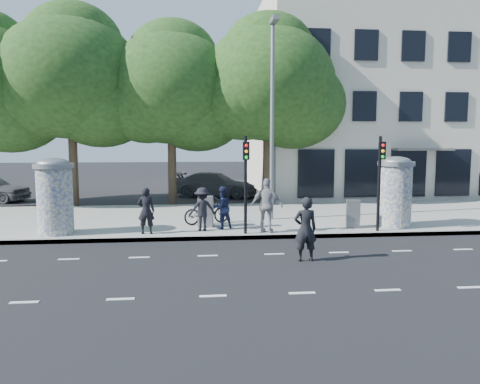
{
  "coord_description": "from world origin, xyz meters",
  "views": [
    {
      "loc": [
        -2.41,
        -12.18,
        3.44
      ],
      "look_at": [
        -0.83,
        3.5,
        1.66
      ],
      "focal_mm": 35.0,
      "sensor_mm": 36.0,
      "label": 1
    }
  ],
  "objects": [
    {
      "name": "tree_center",
      "position": [
        1.5,
        12.3,
        6.31
      ],
      "size": [
        7.0,
        7.0,
        9.3
      ],
      "color": "#38281C",
      "rests_on": "ground"
    },
    {
      "name": "traffic_pole_far",
      "position": [
        4.2,
        3.79,
        2.23
      ],
      "size": [
        0.22,
        0.31,
        3.4
      ],
      "color": "black",
      "rests_on": "sidewalk"
    },
    {
      "name": "building",
      "position": [
        12.0,
        19.99,
        5.99
      ],
      "size": [
        20.3,
        15.85,
        12.0
      ],
      "color": "beige",
      "rests_on": "ground"
    },
    {
      "name": "bicycle",
      "position": [
        -1.89,
        5.87,
        0.65
      ],
      "size": [
        1.32,
        2.0,
        0.99
      ],
      "primitive_type": "imported",
      "rotation": [
        0.0,
        0.0,
        1.95
      ],
      "color": "black",
      "rests_on": "sidewalk"
    },
    {
      "name": "ped_c",
      "position": [
        -1.35,
        4.89,
        0.93
      ],
      "size": [
        0.93,
        0.84,
        1.57
      ],
      "primitive_type": "imported",
      "rotation": [
        0.0,
        0.0,
        3.53
      ],
      "color": "#19203F",
      "rests_on": "sidewalk"
    },
    {
      "name": "tree_near_left",
      "position": [
        -3.5,
        12.7,
        6.06
      ],
      "size": [
        6.8,
        6.8,
        8.97
      ],
      "color": "#38281C",
      "rests_on": "ground"
    },
    {
      "name": "car_right",
      "position": [
        -1.07,
        15.8,
        0.73
      ],
      "size": [
        3.61,
        5.4,
        1.45
      ],
      "primitive_type": "imported",
      "rotation": [
        0.0,
        0.0,
        1.22
      ],
      "color": "#515358",
      "rests_on": "ground"
    },
    {
      "name": "lane_dash_near",
      "position": [
        0.0,
        -2.2,
        0.0
      ],
      "size": [
        32.0,
        0.12,
        0.01
      ],
      "primitive_type": "cube",
      "color": "silver",
      "rests_on": "ground"
    },
    {
      "name": "lane_dash_far",
      "position": [
        0.0,
        1.4,
        0.0
      ],
      "size": [
        32.0,
        0.12,
        0.01
      ],
      "primitive_type": "cube",
      "color": "silver",
      "rests_on": "ground"
    },
    {
      "name": "ad_column_right",
      "position": [
        5.2,
        4.7,
        1.54
      ],
      "size": [
        1.36,
        1.36,
        2.65
      ],
      "color": "beige",
      "rests_on": "sidewalk"
    },
    {
      "name": "tree_mid_left",
      "position": [
        -8.5,
        12.5,
        6.5
      ],
      "size": [
        7.2,
        7.2,
        9.57
      ],
      "color": "#38281C",
      "rests_on": "ground"
    },
    {
      "name": "ped_b",
      "position": [
        -4.05,
        4.16,
        0.97
      ],
      "size": [
        0.63,
        0.45,
        1.63
      ],
      "primitive_type": "imported",
      "rotation": [
        0.0,
        0.0,
        3.05
      ],
      "color": "black",
      "rests_on": "sidewalk"
    },
    {
      "name": "ped_e",
      "position": [
        0.18,
        3.97,
        1.12
      ],
      "size": [
        1.3,
        1.05,
        1.93
      ],
      "primitive_type": "imported",
      "rotation": [
        0.0,
        0.0,
        2.72
      ],
      "color": "#9B9A9D",
      "rests_on": "sidewalk"
    },
    {
      "name": "curb",
      "position": [
        0.0,
        3.55,
        0.07
      ],
      "size": [
        40.0,
        0.1,
        0.16
      ],
      "primitive_type": "cube",
      "color": "slate",
      "rests_on": "ground"
    },
    {
      "name": "cabinet_right",
      "position": [
        3.53,
        4.57,
        0.67
      ],
      "size": [
        0.56,
        0.46,
        1.04
      ],
      "primitive_type": "cube",
      "rotation": [
        0.0,
        0.0,
        -0.22
      ],
      "color": "#5D6061",
      "rests_on": "sidewalk"
    },
    {
      "name": "ground",
      "position": [
        0.0,
        0.0,
        0.0
      ],
      "size": [
        120.0,
        120.0,
        0.0
      ],
      "primitive_type": "plane",
      "color": "black",
      "rests_on": "ground"
    },
    {
      "name": "ped_d",
      "position": [
        -2.09,
        4.56,
        0.93
      ],
      "size": [
        1.1,
        0.76,
        1.57
      ],
      "primitive_type": "imported",
      "rotation": [
        0.0,
        0.0,
        3.33
      ],
      "color": "black",
      "rests_on": "sidewalk"
    },
    {
      "name": "street_lamp",
      "position": [
        0.8,
        6.63,
        4.79
      ],
      "size": [
        0.25,
        0.93,
        8.0
      ],
      "color": "slate",
      "rests_on": "sidewalk"
    },
    {
      "name": "man_road",
      "position": [
        0.73,
        0.57,
        0.92
      ],
      "size": [
        0.69,
        0.47,
        1.83
      ],
      "primitive_type": "imported",
      "rotation": [
        0.0,
        0.0,
        3.19
      ],
      "color": "black",
      "rests_on": "ground"
    },
    {
      "name": "sidewalk",
      "position": [
        0.0,
        7.5,
        0.07
      ],
      "size": [
        40.0,
        8.0,
        0.15
      ],
      "primitive_type": "cube",
      "color": "gray",
      "rests_on": "ground"
    },
    {
      "name": "cabinet_left",
      "position": [
        -1.95,
        5.29,
        0.73
      ],
      "size": [
        0.61,
        0.49,
        1.16
      ],
      "primitive_type": "cube",
      "rotation": [
        0.0,
        0.0,
        -0.16
      ],
      "color": "gray",
      "rests_on": "sidewalk"
    },
    {
      "name": "ad_column_left",
      "position": [
        -7.2,
        4.5,
        1.54
      ],
      "size": [
        1.36,
        1.36,
        2.65
      ],
      "color": "beige",
      "rests_on": "sidewalk"
    },
    {
      "name": "traffic_pole_near",
      "position": [
        -0.6,
        3.79,
        2.23
      ],
      "size": [
        0.22,
        0.31,
        3.4
      ],
      "color": "black",
      "rests_on": "sidewalk"
    }
  ]
}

